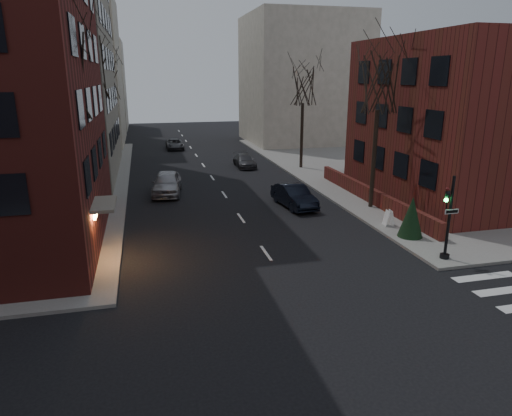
{
  "coord_description": "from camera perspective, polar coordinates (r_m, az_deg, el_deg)",
  "views": [
    {
      "loc": [
        -5.54,
        -8.47,
        8.5
      ],
      "look_at": [
        -0.2,
        13.27,
        2.0
      ],
      "focal_mm": 32.0,
      "sensor_mm": 36.0,
      "label": 1
    }
  ],
  "objects": [
    {
      "name": "sidewalk_far_right",
      "position": [
        52.38,
        27.84,
        5.07
      ],
      "size": [
        44.0,
        44.0,
        0.15
      ],
      "primitive_type": "cube",
      "color": "gray",
      "rests_on": "ground"
    },
    {
      "name": "building_right_brick",
      "position": [
        35.35,
        25.24,
        9.82
      ],
      "size": [
        12.0,
        14.0,
        11.0
      ],
      "primitive_type": "cube",
      "color": "maroon",
      "rests_on": "ground"
    },
    {
      "name": "low_wall_right",
      "position": [
        32.19,
        14.14,
        1.58
      ],
      "size": [
        0.35,
        16.0,
        1.0
      ],
      "primitive_type": "cube",
      "color": "maroon",
      "rests_on": "sidewalk_far_right"
    },
    {
      "name": "building_distant_la",
      "position": [
        64.17,
        -23.16,
        15.4
      ],
      "size": [
        14.0,
        16.0,
        18.0
      ],
      "primitive_type": "cube",
      "color": "beige",
      "rests_on": "ground"
    },
    {
      "name": "building_distant_ra",
      "position": [
        61.97,
        5.77,
        15.66
      ],
      "size": [
        14.0,
        14.0,
        16.0
      ],
      "primitive_type": "cube",
      "color": "beige",
      "rests_on": "ground"
    },
    {
      "name": "building_distant_lb",
      "position": [
        80.83,
        -19.72,
        14.22
      ],
      "size": [
        10.0,
        12.0,
        14.0
      ],
      "primitive_type": "cube",
      "color": "beige",
      "rests_on": "ground"
    },
    {
      "name": "traffic_signal",
      "position": [
        23.02,
        22.82,
        -1.75
      ],
      "size": [
        0.76,
        0.44,
        4.0
      ],
      "color": "black",
      "rests_on": "sidewalk_far_right"
    },
    {
      "name": "tree_left_a",
      "position": [
        22.7,
        -22.86,
        14.91
      ],
      "size": [
        4.18,
        4.18,
        10.26
      ],
      "color": "#2D231C",
      "rests_on": "sidewalk_far_left"
    },
    {
      "name": "tree_left_b",
      "position": [
        34.62,
        -20.0,
        15.95
      ],
      "size": [
        4.4,
        4.4,
        10.8
      ],
      "color": "#2D231C",
      "rests_on": "sidewalk_far_left"
    },
    {
      "name": "tree_left_c",
      "position": [
        48.58,
        -18.28,
        14.86
      ],
      "size": [
        3.96,
        3.96,
        9.72
      ],
      "color": "#2D231C",
      "rests_on": "sidewalk_far_left"
    },
    {
      "name": "tree_right_a",
      "position": [
        30.11,
        15.16,
        14.76
      ],
      "size": [
        3.96,
        3.96,
        9.72
      ],
      "color": "#2D231C",
      "rests_on": "sidewalk_far_right"
    },
    {
      "name": "tree_right_b",
      "position": [
        42.94,
        5.91,
        14.89
      ],
      "size": [
        3.74,
        3.74,
        9.18
      ],
      "color": "#2D231C",
      "rests_on": "sidewalk_far_right"
    },
    {
      "name": "streetlamp_near",
      "position": [
        30.88,
        -18.76,
        7.41
      ],
      "size": [
        0.36,
        0.36,
        6.28
      ],
      "color": "black",
      "rests_on": "sidewalk_far_left"
    },
    {
      "name": "streetlamp_far",
      "position": [
        50.72,
        -17.06,
        10.68
      ],
      "size": [
        0.36,
        0.36,
        6.28
      ],
      "color": "black",
      "rests_on": "sidewalk_far_left"
    },
    {
      "name": "parked_sedan",
      "position": [
        30.7,
        4.78,
        1.52
      ],
      "size": [
        2.12,
        4.71,
        1.5
      ],
      "primitive_type": "imported",
      "rotation": [
        0.0,
        0.0,
        0.12
      ],
      "color": "black",
      "rests_on": "ground"
    },
    {
      "name": "car_lane_silver",
      "position": [
        34.52,
        -11.08,
        3.08
      ],
      "size": [
        2.64,
        5.2,
        1.7
      ],
      "primitive_type": "imported",
      "rotation": [
        0.0,
        0.0,
        -0.13
      ],
      "color": "#9E9DA2",
      "rests_on": "ground"
    },
    {
      "name": "car_lane_gray",
      "position": [
        44.29,
        -1.44,
        5.93
      ],
      "size": [
        1.71,
        4.2,
        1.22
      ],
      "primitive_type": "imported",
      "rotation": [
        0.0,
        0.0,
        -0.0
      ],
      "color": "#3A3A3F",
      "rests_on": "ground"
    },
    {
      "name": "car_lane_far",
      "position": [
        56.13,
        -10.13,
        7.86
      ],
      "size": [
        2.01,
        4.34,
        1.2
      ],
      "primitive_type": "imported",
      "rotation": [
        0.0,
        0.0,
        0.0
      ],
      "color": "#3E3F43",
      "rests_on": "ground"
    },
    {
      "name": "sandwich_board",
      "position": [
        27.49,
        16.27,
        -1.16
      ],
      "size": [
        0.46,
        0.61,
        0.91
      ],
      "primitive_type": "cube",
      "rotation": [
        0.0,
        0.0,
        -0.11
      ],
      "color": "white",
      "rests_on": "sidewalk_far_right"
    },
    {
      "name": "evergreen_shrub",
      "position": [
        25.73,
        18.86,
        -1.06
      ],
      "size": [
        1.61,
        1.61,
        2.21
      ],
      "primitive_type": "cone",
      "rotation": [
        0.0,
        0.0,
        0.25
      ],
      "color": "#163216",
      "rests_on": "sidewalk_far_right"
    }
  ]
}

